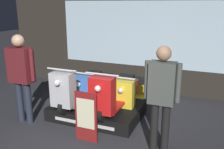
{
  "coord_description": "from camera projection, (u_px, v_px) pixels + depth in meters",
  "views": [
    {
      "loc": [
        1.85,
        -2.93,
        2.34
      ],
      "look_at": [
        -0.12,
        1.89,
        0.84
      ],
      "focal_mm": 40.0,
      "sensor_mm": 36.0,
      "label": 1
    }
  ],
  "objects": [
    {
      "name": "shop_wall_back",
      "position": [
        139.0,
        32.0,
        6.58
      ],
      "size": [
        7.96,
        0.09,
        3.2
      ],
      "color": "#28231E",
      "rests_on": "ground_plane"
    },
    {
      "name": "display_platform",
      "position": [
        98.0,
        110.0,
        5.33
      ],
      "size": [
        1.82,
        1.28,
        0.27
      ],
      "color": "black",
      "rests_on": "ground_plane"
    },
    {
      "name": "scooter_display_left",
      "position": [
        78.0,
        88.0,
        5.28
      ],
      "size": [
        0.62,
        1.71,
        0.9
      ],
      "color": "black",
      "rests_on": "display_platform"
    },
    {
      "name": "scooter_display_right",
      "position": [
        114.0,
        93.0,
        4.99
      ],
      "size": [
        0.62,
        1.71,
        0.9
      ],
      "color": "black",
      "rests_on": "display_platform"
    },
    {
      "name": "scooter_backrow_0",
      "position": [
        94.0,
        89.0,
        6.05
      ],
      "size": [
        0.62,
        1.71,
        0.9
      ],
      "color": "black",
      "rests_on": "ground_plane"
    },
    {
      "name": "scooter_backrow_1",
      "position": [
        132.0,
        94.0,
        5.7
      ],
      "size": [
        0.62,
        1.71,
        0.9
      ],
      "color": "black",
      "rests_on": "ground_plane"
    },
    {
      "name": "person_left_browsing",
      "position": [
        21.0,
        71.0,
        4.81
      ],
      "size": [
        0.63,
        0.26,
        1.78
      ],
      "color": "#232838",
      "rests_on": "ground_plane"
    },
    {
      "name": "person_right_browsing",
      "position": [
        162.0,
        92.0,
        3.83
      ],
      "size": [
        0.56,
        0.23,
        1.74
      ],
      "color": "black",
      "rests_on": "ground_plane"
    },
    {
      "name": "price_sign_board",
      "position": [
        86.0,
        117.0,
        4.28
      ],
      "size": [
        0.41,
        0.04,
        0.9
      ],
      "color": "maroon",
      "rests_on": "ground_plane"
    }
  ]
}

